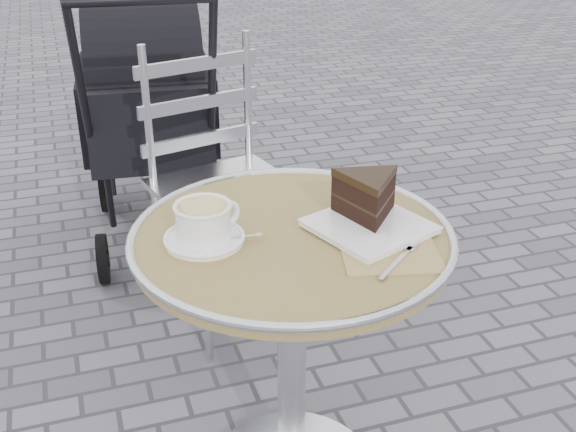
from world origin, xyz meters
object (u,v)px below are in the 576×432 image
object	(u,v)px
cake_plate_set	(369,203)
baby_stroller	(149,121)
cappuccino_set	(205,225)
bistro_chair	(213,153)
cafe_table	(292,297)

from	to	relation	value
cake_plate_set	baby_stroller	size ratio (longest dim) A/B	0.33
cappuccino_set	bistro_chair	size ratio (longest dim) A/B	0.21
cake_plate_set	bistro_chair	size ratio (longest dim) A/B	0.39
cafe_table	bistro_chair	bearing A→B (deg)	89.22
cake_plate_set	baby_stroller	xyz separation A→B (m)	(-0.28, 1.54, -0.29)
bistro_chair	cake_plate_set	bearing A→B (deg)	-93.60
cappuccino_set	cake_plate_set	xyz separation A→B (m)	(0.36, -0.04, 0.02)
cafe_table	baby_stroller	distance (m)	1.53
cake_plate_set	baby_stroller	distance (m)	1.59
cake_plate_set	bistro_chair	distance (m)	0.92
bistro_chair	baby_stroller	xyz separation A→B (m)	(-0.12, 0.66, -0.09)
bistro_chair	cafe_table	bearing A→B (deg)	-104.85
baby_stroller	cappuccino_set	bearing A→B (deg)	-87.00
cafe_table	cake_plate_set	size ratio (longest dim) A/B	2.00
cake_plate_set	bistro_chair	world-z (taller)	bistro_chair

